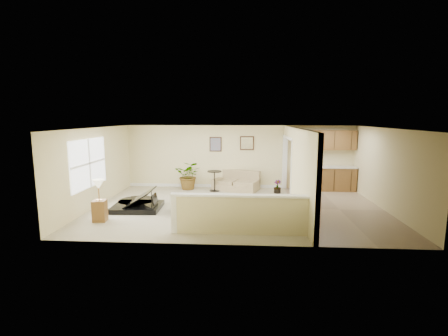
# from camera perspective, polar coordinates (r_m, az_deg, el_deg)

# --- Properties ---
(floor) EXTENTS (9.00, 9.00, 0.00)m
(floor) POSITION_cam_1_polar(r_m,az_deg,el_deg) (10.28, 2.37, -7.01)
(floor) COLOR tan
(floor) RESTS_ON ground
(back_wall) EXTENTS (9.00, 0.04, 2.50)m
(back_wall) POSITION_cam_1_polar(r_m,az_deg,el_deg) (12.98, 2.71, 1.98)
(back_wall) COLOR beige
(back_wall) RESTS_ON floor
(front_wall) EXTENTS (9.00, 0.04, 2.50)m
(front_wall) POSITION_cam_1_polar(r_m,az_deg,el_deg) (7.07, 1.87, -3.96)
(front_wall) COLOR beige
(front_wall) RESTS_ON floor
(left_wall) EXTENTS (0.04, 6.00, 2.50)m
(left_wall) POSITION_cam_1_polar(r_m,az_deg,el_deg) (11.06, -21.59, 0.13)
(left_wall) COLOR beige
(left_wall) RESTS_ON floor
(right_wall) EXTENTS (0.04, 6.00, 2.50)m
(right_wall) POSITION_cam_1_polar(r_m,az_deg,el_deg) (10.89, 26.81, -0.34)
(right_wall) COLOR beige
(right_wall) RESTS_ON floor
(ceiling) EXTENTS (9.00, 6.00, 0.04)m
(ceiling) POSITION_cam_1_polar(r_m,az_deg,el_deg) (9.89, 2.46, 7.05)
(ceiling) COLOR white
(ceiling) RESTS_ON back_wall
(kitchen_vinyl) EXTENTS (2.70, 6.00, 0.01)m
(kitchen_vinyl) POSITION_cam_1_polar(r_m,az_deg,el_deg) (10.69, 19.62, -6.89)
(kitchen_vinyl) COLOR tan
(kitchen_vinyl) RESTS_ON floor
(interior_partition) EXTENTS (0.18, 5.99, 2.50)m
(interior_partition) POSITION_cam_1_polar(r_m,az_deg,el_deg) (10.39, 12.42, -0.16)
(interior_partition) COLOR beige
(interior_partition) RESTS_ON floor
(pony_half_wall) EXTENTS (3.42, 0.22, 1.00)m
(pony_half_wall) POSITION_cam_1_polar(r_m,az_deg,el_deg) (7.93, 2.55, -7.99)
(pony_half_wall) COLOR beige
(pony_half_wall) RESTS_ON floor
(left_window) EXTENTS (0.05, 2.15, 1.45)m
(left_window) POSITION_cam_1_polar(r_m,az_deg,el_deg) (10.58, -22.72, 0.78)
(left_window) COLOR white
(left_window) RESTS_ON left_wall
(wall_art_left) EXTENTS (0.48, 0.04, 0.58)m
(wall_art_left) POSITION_cam_1_polar(r_m,az_deg,el_deg) (12.95, -1.50, 4.19)
(wall_art_left) COLOR #3A2215
(wall_art_left) RESTS_ON back_wall
(wall_mirror) EXTENTS (0.55, 0.04, 0.55)m
(wall_mirror) POSITION_cam_1_polar(r_m,az_deg,el_deg) (12.90, 4.06, 4.38)
(wall_mirror) COLOR #3A2215
(wall_mirror) RESTS_ON back_wall
(kitchen_cabinets) EXTENTS (2.36, 0.65, 2.33)m
(kitchen_cabinets) POSITION_cam_1_polar(r_m,az_deg,el_deg) (13.11, 16.76, -0.00)
(kitchen_cabinets) COLOR brown
(kitchen_cabinets) RESTS_ON floor
(piano) EXTENTS (1.75, 1.81, 1.37)m
(piano) POSITION_cam_1_polar(r_m,az_deg,el_deg) (10.48, -15.05, -3.79)
(piano) COLOR black
(piano) RESTS_ON floor
(piano_bench) EXTENTS (0.53, 0.74, 0.44)m
(piano_bench) POSITION_cam_1_polar(r_m,az_deg,el_deg) (9.84, -7.94, -6.48)
(piano_bench) COLOR black
(piano_bench) RESTS_ON floor
(loveseat) EXTENTS (2.00, 1.48, 0.97)m
(loveseat) POSITION_cam_1_polar(r_m,az_deg,el_deg) (12.72, 2.13, -2.18)
(loveseat) COLOR tan
(loveseat) RESTS_ON floor
(accent_table) EXTENTS (0.54, 0.54, 0.79)m
(accent_table) POSITION_cam_1_polar(r_m,az_deg,el_deg) (12.44, -1.68, -1.80)
(accent_table) COLOR black
(accent_table) RESTS_ON floor
(palm_plant) EXTENTS (1.10, 0.98, 1.12)m
(palm_plant) POSITION_cam_1_polar(r_m,az_deg,el_deg) (12.81, -6.17, -1.33)
(palm_plant) COLOR black
(palm_plant) RESTS_ON floor
(small_plant) EXTENTS (0.37, 0.37, 0.50)m
(small_plant) POSITION_cam_1_polar(r_m,az_deg,el_deg) (12.33, 9.36, -3.40)
(small_plant) COLOR black
(small_plant) RESTS_ON floor
(lamp_stand) EXTENTS (0.38, 0.38, 1.16)m
(lamp_stand) POSITION_cam_1_polar(r_m,az_deg,el_deg) (9.52, -21.06, -5.87)
(lamp_stand) COLOR brown
(lamp_stand) RESTS_ON floor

